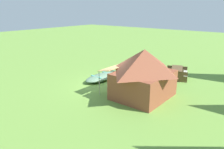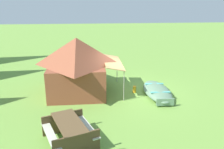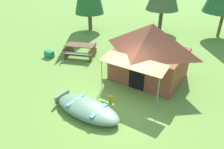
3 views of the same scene
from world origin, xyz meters
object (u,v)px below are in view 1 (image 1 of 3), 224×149
beached_rowboat (102,77)px  canvas_cabin_tent (144,73)px  cooler_box (171,69)px  fuel_can (109,82)px  picnic_table (177,72)px

beached_rowboat → canvas_cabin_tent: (0.89, 3.92, 1.23)m
cooler_box → fuel_can: cooler_box is taller
cooler_box → fuel_can: (5.74, -1.89, -0.01)m
canvas_cabin_tent → picnic_table: canvas_cabin_tent is taller
canvas_cabin_tent → picnic_table: size_ratio=1.72×
canvas_cabin_tent → beached_rowboat: bearing=-102.8°
picnic_table → cooler_box: size_ratio=3.70×
picnic_table → cooler_box: bearing=-145.4°
beached_rowboat → picnic_table: (-3.69, 4.05, 0.26)m
beached_rowboat → canvas_cabin_tent: 4.21m
beached_rowboat → cooler_box: (-5.28, 2.95, -0.03)m
beached_rowboat → cooler_box: beached_rowboat is taller
cooler_box → fuel_can: size_ratio=1.65×
cooler_box → picnic_table: bearing=34.6°
canvas_cabin_tent → fuel_can: (-0.44, -2.86, -1.28)m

